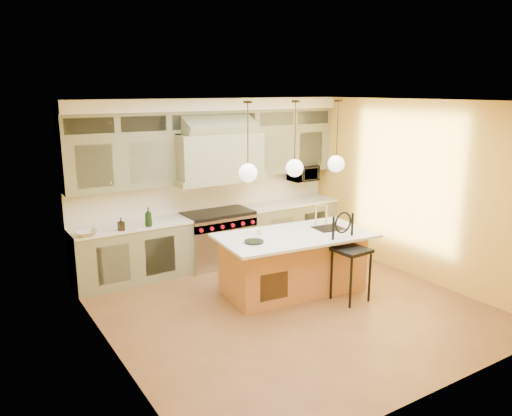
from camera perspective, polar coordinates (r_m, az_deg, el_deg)
floor at (r=7.34m, az=3.72°, el=-11.14°), size 5.00×5.00×0.00m
ceiling at (r=6.68m, az=4.10°, el=12.12°), size 5.00×5.00×0.00m
wall_back at (r=8.96m, az=-5.53°, el=3.10°), size 5.00×0.00×5.00m
wall_front at (r=5.14m, az=20.56°, el=-5.58°), size 5.00×0.00×5.00m
wall_left at (r=5.80m, az=-16.54°, el=-3.13°), size 0.00×5.00×5.00m
wall_right at (r=8.55m, az=17.61°, el=2.02°), size 0.00×5.00×5.00m
back_cabinetry at (r=8.73m, az=-4.74°, el=2.71°), size 5.00×0.77×2.90m
range at (r=8.88m, az=-4.36°, el=-3.38°), size 1.20×0.74×0.96m
kitchen_island at (r=7.72m, az=4.28°, el=-6.10°), size 2.43×1.46×1.35m
counter_stool at (r=7.41m, az=10.68°, el=-4.83°), size 0.48×0.48×1.31m
microwave at (r=9.78m, az=5.42°, el=3.97°), size 0.54×0.37×0.30m
oil_bottle_a at (r=8.01m, az=-12.21°, el=-1.02°), size 0.13×0.13×0.30m
oil_bottle_b at (r=7.89m, az=-15.17°, el=-1.80°), size 0.09×0.10×0.20m
fruit_bowl at (r=7.78m, az=-18.81°, el=-2.74°), size 0.32×0.32×0.08m
cup at (r=7.48m, az=0.37°, el=-2.77°), size 0.10×0.10×0.08m
pendant_left at (r=6.92m, az=-0.92°, el=4.29°), size 0.26×0.26×1.11m
pendant_center at (r=7.36m, az=4.43°, el=4.80°), size 0.26×0.26×1.11m
pendant_right at (r=7.86m, az=9.15°, el=5.22°), size 0.26×0.26×1.11m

